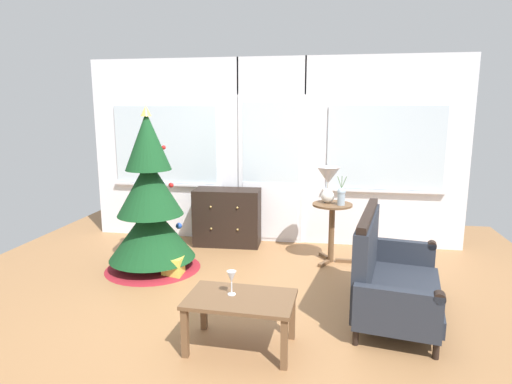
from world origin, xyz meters
TOP-DOWN VIEW (x-y plane):
  - ground_plane at (0.00, 0.00)m, footprint 6.76×6.76m
  - back_wall_with_door at (0.00, 2.08)m, footprint 5.20×0.14m
  - christmas_tree at (-1.22, 0.73)m, footprint 1.12×1.12m
  - dresser_cabinet at (-0.56, 1.79)m, footprint 0.92×0.47m
  - settee_sofa at (1.36, 0.00)m, footprint 0.92×1.50m
  - side_table at (0.86, 1.32)m, footprint 0.50×0.48m
  - table_lamp at (0.80, 1.36)m, footprint 0.28×0.28m
  - flower_vase at (0.96, 1.26)m, footprint 0.11×0.10m
  - coffee_table at (0.16, -0.79)m, footprint 0.86×0.55m
  - wine_glass at (0.08, -0.76)m, footprint 0.08×0.08m
  - gift_box at (-0.90, 0.55)m, footprint 0.22×0.19m

SIDE VIEW (x-z plane):
  - ground_plane at x=0.00m, z-range 0.00..0.00m
  - gift_box at x=-0.90m, z-range 0.00..0.22m
  - coffee_table at x=0.16m, z-range 0.15..0.57m
  - settee_sofa at x=1.36m, z-range -0.10..0.86m
  - dresser_cabinet at x=-0.56m, z-range 0.00..0.78m
  - side_table at x=0.86m, z-range 0.15..0.89m
  - wine_glass at x=0.08m, z-range 0.47..0.66m
  - christmas_tree at x=-1.22m, z-range -0.24..1.66m
  - flower_vase at x=0.96m, z-range 0.68..1.03m
  - table_lamp at x=0.80m, z-range 0.80..1.24m
  - back_wall_with_door at x=0.00m, z-range 0.00..2.55m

